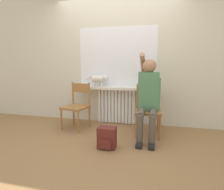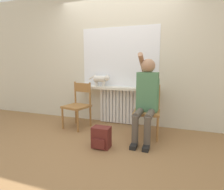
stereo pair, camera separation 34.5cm
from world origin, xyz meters
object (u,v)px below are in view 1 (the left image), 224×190
object	(u,v)px
cat	(100,79)
backpack	(107,138)
chair_left	(77,105)
person	(148,95)
chair_right	(148,109)

from	to	relation	value
cat	backpack	xyz separation A→B (m)	(0.45, -1.10, -0.77)
chair_left	backpack	size ratio (longest dim) A/B	2.80
cat	backpack	world-z (taller)	cat
person	backpack	xyz separation A→B (m)	(-0.54, -0.60, -0.57)
chair_left	backpack	world-z (taller)	chair_left
cat	chair_left	bearing A→B (deg)	-130.74
chair_left	cat	distance (m)	0.70
chair_left	person	xyz separation A→B (m)	(1.33, -0.11, 0.27)
chair_left	chair_right	bearing A→B (deg)	11.02
chair_left	chair_right	xyz separation A→B (m)	(1.33, 0.00, 0.00)
chair_left	chair_right	distance (m)	1.33
chair_left	person	bearing A→B (deg)	6.13
chair_right	cat	bearing A→B (deg)	153.39
person	cat	bearing A→B (deg)	153.39
chair_right	backpack	bearing A→B (deg)	-132.62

